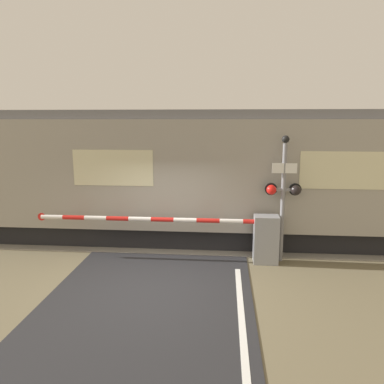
{
  "coord_description": "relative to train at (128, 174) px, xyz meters",
  "views": [
    {
      "loc": [
        1.46,
        -7.42,
        3.49
      ],
      "look_at": [
        0.62,
        2.15,
        1.65
      ],
      "focal_mm": 35.0,
      "sensor_mm": 36.0,
      "label": 1
    }
  ],
  "objects": [
    {
      "name": "crossing_barrier",
      "position": [
        3.42,
        -1.9,
        -1.24
      ],
      "size": [
        6.14,
        0.44,
        1.2
      ],
      "color": "gray",
      "rests_on": "ground_plane"
    },
    {
      "name": "signal_post",
      "position": [
        4.33,
        -1.75,
        -0.14
      ],
      "size": [
        0.88,
        0.26,
        3.14
      ],
      "color": "gray",
      "rests_on": "ground_plane"
    },
    {
      "name": "train",
      "position": [
        0.0,
        0.0,
        0.0
      ],
      "size": [
        21.11,
        2.9,
        3.76
      ],
      "color": "black",
      "rests_on": "ground_plane"
    },
    {
      "name": "ground_plane",
      "position": [
        1.43,
        -3.45,
        -1.93
      ],
      "size": [
        80.0,
        80.0,
        0.0
      ],
      "primitive_type": "plane",
      "color": "#6B6047"
    },
    {
      "name": "track_bed",
      "position": [
        1.43,
        0.0,
        -1.9
      ],
      "size": [
        36.0,
        3.2,
        0.13
      ],
      "color": "gray",
      "rests_on": "ground_plane"
    }
  ]
}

